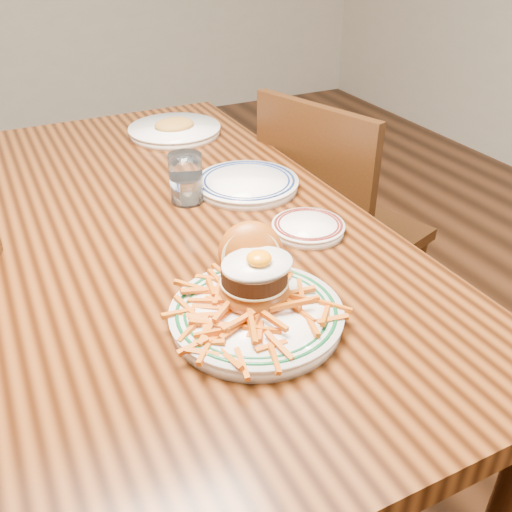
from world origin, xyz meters
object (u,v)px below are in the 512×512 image
chair_right (334,227)px  side_plate (308,227)px  table (171,253)px  main_plate (255,299)px

chair_right → side_plate: (-0.35, -0.40, 0.28)m
table → side_plate: bearing=-36.8°
side_plate → main_plate: bearing=-153.1°
main_plate → chair_right: bearing=67.4°
table → chair_right: bearing=19.0°
table → main_plate: main_plate is taller
table → side_plate: 0.33m
main_plate → side_plate: size_ratio=1.98×
table → chair_right: size_ratio=1.77×
table → main_plate: bearing=-87.3°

